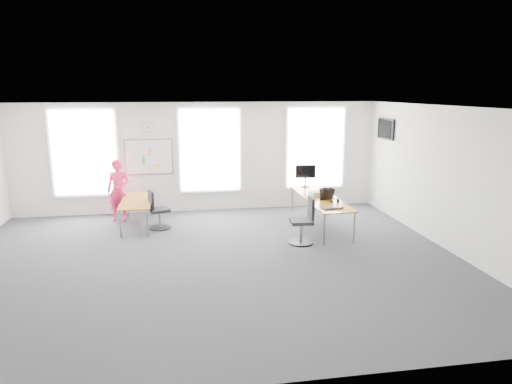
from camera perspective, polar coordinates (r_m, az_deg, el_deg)
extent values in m
plane|color=#27272C|center=(9.17, -5.75, -8.60)|extent=(10.00, 10.00, 0.00)
plane|color=silver|center=(8.56, -6.20, 10.47)|extent=(10.00, 10.00, 0.00)
plane|color=white|center=(12.68, -7.11, 4.31)|extent=(10.00, 0.00, 10.00)
plane|color=white|center=(4.91, -2.96, -8.99)|extent=(10.00, 0.00, 10.00)
plane|color=white|center=(10.32, 22.96, 1.51)|extent=(0.00, 10.00, 10.00)
cube|color=white|center=(12.86, -20.65, 4.61)|extent=(1.60, 0.06, 2.20)
cube|color=white|center=(12.64, -5.77, 5.23)|extent=(1.60, 0.06, 2.20)
cube|color=white|center=(13.17, 7.42, 5.48)|extent=(1.60, 0.06, 2.20)
cube|color=#C78A29|center=(11.36, 8.00, -0.71)|extent=(0.80, 3.01, 0.03)
cylinder|color=gray|center=(10.02, 8.52, -4.70)|extent=(0.05, 0.05, 0.70)
cylinder|color=gray|center=(10.25, 12.17, -4.46)|extent=(0.05, 0.05, 0.70)
cylinder|color=gray|center=(12.70, 4.54, -0.90)|extent=(0.05, 0.05, 0.70)
cylinder|color=gray|center=(12.88, 7.49, -0.78)|extent=(0.05, 0.05, 0.70)
cube|color=#C78A29|center=(11.59, -14.70, -1.07)|extent=(0.73, 1.82, 0.03)
cylinder|color=gray|center=(10.89, -16.58, -3.86)|extent=(0.05, 0.05, 0.64)
cylinder|color=gray|center=(10.83, -13.38, -3.77)|extent=(0.05, 0.05, 0.64)
cylinder|color=gray|center=(12.52, -15.67, -1.69)|extent=(0.05, 0.05, 0.64)
cylinder|color=gray|center=(12.47, -12.89, -1.59)|extent=(0.05, 0.05, 0.64)
cylinder|color=black|center=(10.20, 5.62, -6.29)|extent=(0.55, 0.55, 0.03)
cylinder|color=gray|center=(10.13, 5.64, -5.01)|extent=(0.06, 0.06, 0.45)
cube|color=black|center=(10.05, 5.67, -3.68)|extent=(0.49, 0.49, 0.07)
cube|color=black|center=(10.02, 6.90, -2.00)|extent=(0.08, 0.45, 0.48)
cylinder|color=black|center=(11.45, -11.86, -4.39)|extent=(0.52, 0.52, 0.03)
cylinder|color=gray|center=(11.39, -11.91, -3.31)|extent=(0.06, 0.06, 0.42)
cube|color=black|center=(11.33, -11.96, -2.20)|extent=(0.55, 0.55, 0.07)
cube|color=black|center=(11.22, -13.01, -0.94)|extent=(0.17, 0.41, 0.45)
imported|color=#E62556|center=(12.19, -16.82, 0.19)|extent=(0.64, 0.47, 1.60)
cube|color=white|center=(12.66, -13.24, 4.29)|extent=(1.20, 0.03, 0.90)
cylinder|color=gray|center=(12.58, -13.43, 7.89)|extent=(0.30, 0.04, 0.30)
cube|color=black|center=(12.80, 15.92, 7.61)|extent=(0.06, 0.90, 0.55)
cube|color=black|center=(10.26, 9.59, -2.04)|extent=(0.47, 0.23, 0.02)
ellipsoid|color=black|center=(10.35, 10.69, -1.89)|extent=(0.08, 0.12, 0.04)
cylinder|color=black|center=(10.68, 9.94, -1.52)|extent=(0.07, 0.07, 0.01)
cylinder|color=black|center=(10.80, 9.48, -1.11)|extent=(0.04, 0.09, 0.09)
cylinder|color=black|center=(10.85, 10.20, -1.08)|extent=(0.04, 0.09, 0.09)
cylinder|color=gold|center=(10.80, 9.48, -1.11)|extent=(0.01, 0.10, 0.10)
cube|color=black|center=(10.81, 9.85, -0.83)|extent=(0.17, 0.02, 0.02)
cube|color=black|center=(11.08, 8.77, -0.21)|extent=(0.36, 0.15, 0.29)
cube|color=#DE4408|center=(11.01, 8.91, -0.36)|extent=(0.34, 0.16, 0.26)
cube|color=black|center=(10.99, 8.93, -0.32)|extent=(0.36, 0.16, 0.28)
cube|color=beige|center=(11.43, 7.57, -0.23)|extent=(0.38, 0.31, 0.11)
cylinder|color=black|center=(12.53, 6.16, 0.72)|extent=(0.22, 0.22, 0.02)
cylinder|color=black|center=(12.51, 6.17, 1.21)|extent=(0.04, 0.04, 0.22)
cube|color=black|center=(12.44, 6.22, 2.57)|extent=(0.55, 0.10, 0.36)
cube|color=black|center=(12.42, 6.25, 2.55)|extent=(0.50, 0.07, 0.32)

